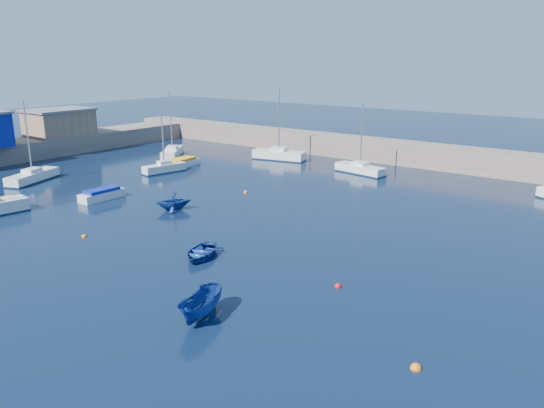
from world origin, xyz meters
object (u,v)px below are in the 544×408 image
Objects in this scene: dinghy_left at (173,201)px; dinghy_right at (201,306)px; sailboat_2 at (33,176)px; motorboat_2 at (181,163)px; dinghy_center at (201,252)px; sailboat_4 at (172,152)px; sailboat_6 at (360,169)px; sailboat_3 at (164,168)px; brick_shed_a at (59,123)px; motorboat_1 at (102,194)px; sailboat_5 at (279,155)px.

dinghy_left reaches higher than dinghy_right.
sailboat_2 is 38.24m from dinghy_right.
dinghy_center is (23.34, -20.38, -0.13)m from motorboat_2.
dinghy_left reaches higher than motorboat_2.
sailboat_6 is at bearing -23.56° from sailboat_4.
sailboat_2 is at bearing 148.00° from dinghy_center.
sailboat_3 reaches higher than dinghy_right.
sailboat_3 is (21.60, -0.36, -3.54)m from brick_shed_a.
sailboat_2 reaches higher than brick_shed_a.
motorboat_1 is at bearing -95.89° from sailboat_4.
sailboat_4 is at bearing 122.99° from dinghy_right.
sailboat_6 is (18.42, 13.36, -0.01)m from sailboat_3.
dinghy_left is at bearing 175.59° from sailboat_6.
dinghy_right is at bearing -24.99° from brick_shed_a.
dinghy_right reaches higher than motorboat_2.
sailboat_4 is 38.28m from dinghy_center.
dinghy_right is at bearing -77.02° from sailboat_4.
sailboat_5 reaches higher than motorboat_2.
motorboat_2 reaches higher than dinghy_center.
dinghy_right is (24.26, -11.36, 0.22)m from motorboat_1.
dinghy_right is (22.66, -37.49, 0.04)m from sailboat_5.
sailboat_5 is (12.93, 6.78, 0.10)m from sailboat_4.
motorboat_1 is at bearing -76.57° from motorboat_2.
sailboat_5 is 12.87m from motorboat_2.
sailboat_2 reaches higher than dinghy_left.
dinghy_center is at bearing 118.61° from dinghy_right.
motorboat_2 is at bearing 116.46° from dinghy_center.
sailboat_2 reaches higher than motorboat_1.
motorboat_1 is (4.35, -11.69, -0.06)m from sailboat_3.
sailboat_6 is at bearing -107.09° from sailboat_5.
sailboat_3 is 2.27× the size of dinghy_left.
dinghy_right is (10.20, -36.41, 0.17)m from sailboat_6.
brick_shed_a is 1.16× the size of sailboat_3.
sailboat_2 is 16.79m from motorboat_2.
sailboat_5 reaches higher than dinghy_center.
motorboat_2 is at bearing 135.70° from sailboat_5.
dinghy_left is at bearing 123.46° from dinghy_center.
dinghy_left is at bearing -177.38° from sailboat_5.
sailboat_2 is at bearing -120.28° from motorboat_2.
sailboat_2 is 30.79m from dinghy_center.
sailboat_6 is 24.16m from dinghy_left.
brick_shed_a is 28.84m from motorboat_1.
sailboat_5 is 2.12× the size of motorboat_1.
dinghy_right is (50.22, -23.41, -3.38)m from brick_shed_a.
sailboat_4 is 26.25m from dinghy_left.
sailboat_6 is at bearing 89.43° from dinghy_right.
motorboat_1 is at bearing 141.71° from dinghy_center.
dinghy_center is (30.35, -5.14, -0.20)m from sailboat_2.
sailboat_2 reaches higher than sailboat_3.
motorboat_2 is (7.02, 15.25, -0.08)m from sailboat_2.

